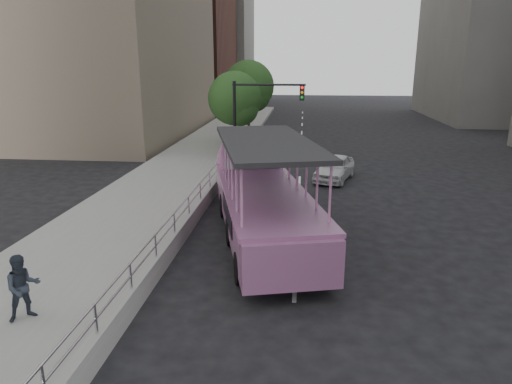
{
  "coord_description": "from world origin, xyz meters",
  "views": [
    {
      "loc": [
        1.1,
        -14.09,
        6.18
      ],
      "look_at": [
        -0.58,
        2.24,
        1.54
      ],
      "focal_mm": 32.0,
      "sensor_mm": 36.0,
      "label": 1
    }
  ],
  "objects_px": {
    "duck_boat": "(260,195)",
    "pedestrian_mid": "(23,287)",
    "street_tree_near": "(236,101)",
    "traffic_signal": "(255,111)",
    "street_tree_far": "(250,88)",
    "parking_sign": "(228,154)",
    "car": "(335,168)"
  },
  "relations": [
    {
      "from": "duck_boat",
      "to": "street_tree_near",
      "type": "height_order",
      "value": "street_tree_near"
    },
    {
      "from": "duck_boat",
      "to": "pedestrian_mid",
      "type": "bearing_deg",
      "value": -123.75
    },
    {
      "from": "duck_boat",
      "to": "traffic_signal",
      "type": "relative_size",
      "value": 2.22
    },
    {
      "from": "street_tree_near",
      "to": "street_tree_far",
      "type": "bearing_deg",
      "value": 88.09
    },
    {
      "from": "traffic_signal",
      "to": "pedestrian_mid",
      "type": "bearing_deg",
      "value": -101.75
    },
    {
      "from": "duck_boat",
      "to": "pedestrian_mid",
      "type": "distance_m",
      "value": 8.82
    },
    {
      "from": "traffic_signal",
      "to": "street_tree_near",
      "type": "distance_m",
      "value": 3.8
    },
    {
      "from": "duck_boat",
      "to": "parking_sign",
      "type": "height_order",
      "value": "duck_boat"
    },
    {
      "from": "parking_sign",
      "to": "traffic_signal",
      "type": "distance_m",
      "value": 4.72
    },
    {
      "from": "pedestrian_mid",
      "to": "street_tree_near",
      "type": "distance_m",
      "value": 21.21
    },
    {
      "from": "pedestrian_mid",
      "to": "street_tree_far",
      "type": "relative_size",
      "value": 0.25
    },
    {
      "from": "duck_boat",
      "to": "traffic_signal",
      "type": "height_order",
      "value": "traffic_signal"
    },
    {
      "from": "parking_sign",
      "to": "street_tree_near",
      "type": "relative_size",
      "value": 0.5
    },
    {
      "from": "duck_boat",
      "to": "traffic_signal",
      "type": "distance_m",
      "value": 10.47
    },
    {
      "from": "car",
      "to": "traffic_signal",
      "type": "bearing_deg",
      "value": 175.05
    },
    {
      "from": "traffic_signal",
      "to": "car",
      "type": "bearing_deg",
      "value": -22.84
    },
    {
      "from": "parking_sign",
      "to": "street_tree_far",
      "type": "height_order",
      "value": "street_tree_far"
    },
    {
      "from": "traffic_signal",
      "to": "street_tree_far",
      "type": "bearing_deg",
      "value": 98.43
    },
    {
      "from": "pedestrian_mid",
      "to": "street_tree_far",
      "type": "distance_m",
      "value": 27.22
    },
    {
      "from": "car",
      "to": "street_tree_near",
      "type": "xyz_separation_m",
      "value": [
        -6.19,
        5.36,
        3.14
      ]
    },
    {
      "from": "street_tree_near",
      "to": "street_tree_far",
      "type": "relative_size",
      "value": 0.89
    },
    {
      "from": "duck_boat",
      "to": "traffic_signal",
      "type": "bearing_deg",
      "value": 97.04
    },
    {
      "from": "pedestrian_mid",
      "to": "street_tree_near",
      "type": "xyz_separation_m",
      "value": [
        2.04,
        20.94,
        2.71
      ]
    },
    {
      "from": "parking_sign",
      "to": "street_tree_far",
      "type": "xyz_separation_m",
      "value": [
        -0.51,
        13.74,
        2.52
      ]
    },
    {
      "from": "parking_sign",
      "to": "traffic_signal",
      "type": "xyz_separation_m",
      "value": [
        0.89,
        4.31,
        1.71
      ]
    },
    {
      "from": "pedestrian_mid",
      "to": "traffic_signal",
      "type": "bearing_deg",
      "value": 37.55
    },
    {
      "from": "car",
      "to": "traffic_signal",
      "type": "height_order",
      "value": "traffic_signal"
    },
    {
      "from": "car",
      "to": "parking_sign",
      "type": "relative_size",
      "value": 1.39
    },
    {
      "from": "duck_boat",
      "to": "street_tree_far",
      "type": "relative_size",
      "value": 1.79
    },
    {
      "from": "street_tree_near",
      "to": "traffic_signal",
      "type": "bearing_deg",
      "value": -65.02
    },
    {
      "from": "pedestrian_mid",
      "to": "street_tree_near",
      "type": "relative_size",
      "value": 0.28
    },
    {
      "from": "parking_sign",
      "to": "street_tree_near",
      "type": "distance_m",
      "value": 8.03
    }
  ]
}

